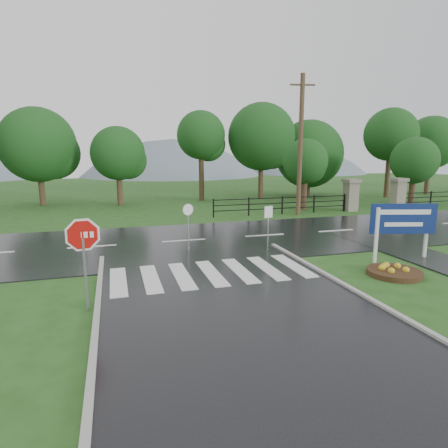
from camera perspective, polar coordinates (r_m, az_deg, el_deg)
name	(u,v)px	position (r m, az deg, el deg)	size (l,w,h in m)	color
ground	(272,348)	(8.25, 7.34, -18.17)	(120.00, 120.00, 0.00)	#224E1A
main_road	(184,241)	(17.32, -6.11, -2.67)	(90.00, 8.00, 0.04)	black
walkway	(439,262)	(16.12, 29.93, -5.06)	(2.20, 11.00, 0.04)	black
crosswalk	(211,273)	(12.59, -1.93, -7.44)	(6.50, 2.80, 0.02)	silver
pillar_west	(351,194)	(27.82, 18.76, 4.31)	(1.00, 1.00, 2.24)	gray
pillar_east	(398,193)	(30.30, 24.98, 4.36)	(1.00, 1.00, 2.24)	gray
fence_west	(282,203)	(25.22, 8.88, 3.12)	(9.58, 0.08, 1.20)	black
hills	(152,256)	(74.48, -10.97, -4.75)	(102.00, 48.00, 48.00)	slate
treeline	(165,203)	(31.10, -9.00, 3.17)	(83.20, 5.20, 10.00)	#133F15
stop_sign	(83,243)	(9.94, -20.66, -2.69)	(1.13, 0.19, 2.56)	#939399
estate_billboard	(403,222)	(15.39, 25.64, 0.32)	(2.41, 0.70, 2.17)	silver
flower_bed	(394,271)	(13.73, 24.51, -6.57)	(1.75, 1.75, 0.35)	#332111
reg_sign_small	(268,218)	(15.85, 6.77, 0.93)	(0.40, 0.11, 1.82)	#939399
reg_sign_round	(188,221)	(15.12, -5.49, 0.40)	(0.45, 0.17, 2.01)	#939399
utility_pole_east	(300,145)	(24.98, 11.56, 11.70)	(1.57, 0.42, 8.90)	#473523
entrance_tree_left	(305,162)	(27.44, 12.27, 9.25)	(3.17, 3.17, 5.04)	#3D2B1C
entrance_tree_right	(414,161)	(33.05, 27.03, 8.59)	(3.61, 3.61, 5.28)	#3D2B1C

